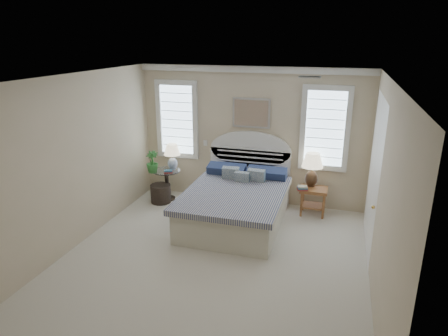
% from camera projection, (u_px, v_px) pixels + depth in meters
% --- Properties ---
extents(floor, '(4.50, 5.00, 0.01)m').
position_uv_depth(floor, '(212.00, 262.00, 5.99)').
color(floor, beige).
rests_on(floor, ground).
extents(ceiling, '(4.50, 5.00, 0.01)m').
position_uv_depth(ceiling, '(210.00, 79.00, 5.15)').
color(ceiling, white).
rests_on(ceiling, wall_back).
extents(wall_back, '(4.50, 0.02, 2.70)m').
position_uv_depth(wall_back, '(251.00, 136.00, 7.85)').
color(wall_back, '#BEB08F').
rests_on(wall_back, floor).
extents(wall_left, '(0.02, 5.00, 2.70)m').
position_uv_depth(wall_left, '(73.00, 163.00, 6.18)').
color(wall_left, '#BEB08F').
rests_on(wall_left, floor).
extents(wall_right, '(0.02, 5.00, 2.70)m').
position_uv_depth(wall_right, '(382.00, 194.00, 4.96)').
color(wall_right, '#BEB08F').
rests_on(wall_right, floor).
extents(crown_molding, '(4.50, 0.08, 0.12)m').
position_uv_depth(crown_molding, '(252.00, 69.00, 7.41)').
color(crown_molding, silver).
rests_on(crown_molding, wall_back).
extents(hvac_vent, '(0.30, 0.20, 0.02)m').
position_uv_depth(hvac_vent, '(310.00, 77.00, 5.56)').
color(hvac_vent, '#B2B2B2').
rests_on(hvac_vent, ceiling).
extents(switch_plate, '(0.08, 0.01, 0.12)m').
position_uv_depth(switch_plate, '(205.00, 143.00, 8.15)').
color(switch_plate, silver).
rests_on(switch_plate, wall_back).
extents(window_left, '(0.90, 0.06, 1.60)m').
position_uv_depth(window_left, '(177.00, 120.00, 8.17)').
color(window_left, '#C9E8FF').
rests_on(window_left, wall_back).
extents(window_right, '(0.90, 0.06, 1.60)m').
position_uv_depth(window_right, '(325.00, 129.00, 7.37)').
color(window_right, '#C9E8FF').
rests_on(window_right, wall_back).
extents(painting, '(0.74, 0.04, 0.58)m').
position_uv_depth(painting, '(251.00, 113.00, 7.66)').
color(painting, silver).
rests_on(painting, wall_back).
extents(closet_door, '(0.02, 1.80, 2.40)m').
position_uv_depth(closet_door, '(374.00, 175.00, 6.10)').
color(closet_door, white).
rests_on(closet_door, floor).
extents(bed, '(1.72, 2.28, 1.47)m').
position_uv_depth(bed, '(237.00, 201.00, 7.20)').
color(bed, silver).
rests_on(bed, floor).
extents(side_table_left, '(0.56, 0.56, 0.63)m').
position_uv_depth(side_table_left, '(167.00, 182.00, 8.19)').
color(side_table_left, black).
rests_on(side_table_left, floor).
extents(nightstand_right, '(0.50, 0.40, 0.53)m').
position_uv_depth(nightstand_right, '(313.00, 195.00, 7.48)').
color(nightstand_right, brown).
rests_on(nightstand_right, floor).
extents(floor_pot, '(0.44, 0.44, 0.37)m').
position_uv_depth(floor_pot, '(161.00, 193.00, 8.10)').
color(floor_pot, black).
rests_on(floor_pot, floor).
extents(lamp_left, '(0.36, 0.36, 0.54)m').
position_uv_depth(lamp_left, '(172.00, 154.00, 8.08)').
color(lamp_left, silver).
rests_on(lamp_left, side_table_left).
extents(lamp_right, '(0.53, 0.53, 0.65)m').
position_uv_depth(lamp_right, '(312.00, 166.00, 7.43)').
color(lamp_right, black).
rests_on(lamp_right, nightstand_right).
extents(potted_plant, '(0.27, 0.27, 0.44)m').
position_uv_depth(potted_plant, '(152.00, 162.00, 7.93)').
color(potted_plant, '#397F33').
rests_on(potted_plant, side_table_left).
extents(books_left, '(0.20, 0.17, 0.05)m').
position_uv_depth(books_left, '(168.00, 171.00, 7.97)').
color(books_left, maroon).
rests_on(books_left, side_table_left).
extents(books_right, '(0.21, 0.17, 0.08)m').
position_uv_depth(books_right, '(302.00, 188.00, 7.34)').
color(books_right, maroon).
rests_on(books_right, nightstand_right).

